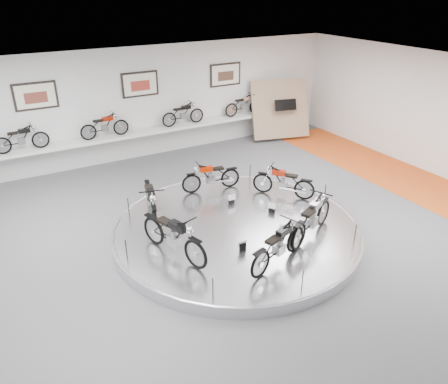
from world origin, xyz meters
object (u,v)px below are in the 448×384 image
bike_e (279,245)px  bike_d (173,235)px  bike_a (283,182)px  shelf (146,132)px  bike_f (312,218)px  display_platform (236,230)px  bike_b (211,176)px  bike_c (151,202)px

bike_e → bike_d: bearing=123.7°
bike_a → bike_d: bearing=68.8°
shelf → bike_f: (1.33, -7.76, -0.18)m
display_platform → bike_e: bearing=-92.0°
bike_b → bike_c: (-2.22, -0.84, 0.09)m
bike_a → bike_b: 2.16m
display_platform → bike_e: 2.01m
bike_b → bike_c: bike_c is taller
bike_f → shelf: bearing=74.4°
display_platform → shelf: size_ratio=0.58×
bike_b → bike_c: size_ratio=0.84×
display_platform → shelf: (0.00, 6.40, 0.85)m
bike_c → bike_f: bike_c is taller
bike_c → bike_f: (3.11, -2.71, -0.02)m
shelf → bike_b: bearing=-84.1°
bike_f → bike_d: bearing=139.2°
bike_d → bike_f: bike_d is taller
bike_b → bike_f: bike_f is taller
bike_d → bike_e: 2.38m
bike_f → bike_c: bearing=113.7°
bike_a → bike_d: size_ratio=0.86×
bike_e → display_platform: bearing=69.4°
bike_c → bike_d: (-0.16, -1.80, -0.00)m
shelf → bike_d: (-1.95, -6.85, -0.16)m
shelf → bike_e: 8.31m
bike_a → bike_c: bearing=43.4°
display_platform → bike_c: bike_c is taller
display_platform → bike_c: 2.35m
shelf → bike_a: (2.07, -5.61, -0.24)m
shelf → bike_f: size_ratio=6.21×
display_platform → bike_e: bike_e is taller
bike_b → bike_f: (0.89, -3.55, 0.07)m
shelf → bike_b: 4.23m
bike_d → bike_f: bearing=57.3°
bike_b → bike_e: 4.13m
bike_c → shelf: bearing=175.1°
bike_d → bike_f: size_ratio=1.03×
shelf → bike_e: (-0.07, -8.30, -0.21)m
display_platform → bike_d: (-1.95, -0.45, 0.69)m
bike_c → bike_e: bearing=42.5°
bike_f → bike_a: bearing=45.6°
bike_a → bike_c: 3.90m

